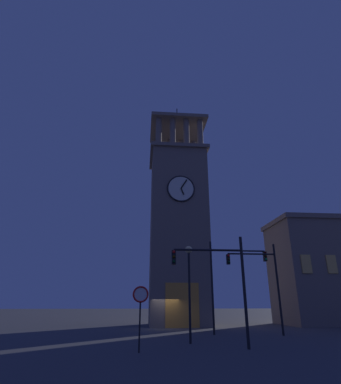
{
  "coord_description": "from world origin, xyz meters",
  "views": [
    {
      "loc": [
        2.19,
        30.26,
        2.18
      ],
      "look_at": [
        -0.75,
        -3.34,
        14.38
      ],
      "focal_mm": 28.72,
      "sensor_mm": 36.0,
      "label": 1
    }
  ],
  "objects_px": {
    "clocktower": "(178,228)",
    "traffic_signal_far": "(229,272)",
    "no_horn_sign": "(140,300)",
    "street_lamp": "(189,274)",
    "traffic_signal_mid": "(220,274)",
    "traffic_signal_near": "(262,275)"
  },
  "relations": [
    {
      "from": "clocktower",
      "to": "traffic_signal_far",
      "type": "bearing_deg",
      "value": 106.58
    },
    {
      "from": "clocktower",
      "to": "no_horn_sign",
      "type": "xyz_separation_m",
      "value": [
        3.86,
        17.68,
        -7.76
      ]
    },
    {
      "from": "traffic_signal_far",
      "to": "street_lamp",
      "type": "relative_size",
      "value": 1.23
    },
    {
      "from": "traffic_signal_mid",
      "to": "street_lamp",
      "type": "distance_m",
      "value": 2.78
    },
    {
      "from": "no_horn_sign",
      "to": "traffic_signal_mid",
      "type": "bearing_deg",
      "value": -170.47
    },
    {
      "from": "traffic_signal_mid",
      "to": "traffic_signal_far",
      "type": "relative_size",
      "value": 0.83
    },
    {
      "from": "clocktower",
      "to": "traffic_signal_mid",
      "type": "height_order",
      "value": "clocktower"
    },
    {
      "from": "clocktower",
      "to": "street_lamp",
      "type": "height_order",
      "value": "clocktower"
    },
    {
      "from": "street_lamp",
      "to": "traffic_signal_near",
      "type": "bearing_deg",
      "value": -147.11
    },
    {
      "from": "traffic_signal_far",
      "to": "street_lamp",
      "type": "xyz_separation_m",
      "value": [
        3.84,
        4.9,
        -0.61
      ]
    },
    {
      "from": "traffic_signal_near",
      "to": "no_horn_sign",
      "type": "bearing_deg",
      "value": 38.35
    },
    {
      "from": "traffic_signal_near",
      "to": "traffic_signal_mid",
      "type": "relative_size",
      "value": 1.14
    },
    {
      "from": "clocktower",
      "to": "no_horn_sign",
      "type": "bearing_deg",
      "value": 77.68
    },
    {
      "from": "street_lamp",
      "to": "no_horn_sign",
      "type": "height_order",
      "value": "street_lamp"
    },
    {
      "from": "traffic_signal_mid",
      "to": "clocktower",
      "type": "bearing_deg",
      "value": -88.93
    },
    {
      "from": "traffic_signal_near",
      "to": "street_lamp",
      "type": "height_order",
      "value": "traffic_signal_near"
    },
    {
      "from": "traffic_signal_near",
      "to": "clocktower",
      "type": "bearing_deg",
      "value": -64.3
    },
    {
      "from": "traffic_signal_far",
      "to": "no_horn_sign",
      "type": "distance_m",
      "value": 10.7
    },
    {
      "from": "clocktower",
      "to": "traffic_signal_near",
      "type": "height_order",
      "value": "clocktower"
    },
    {
      "from": "traffic_signal_far",
      "to": "no_horn_sign",
      "type": "height_order",
      "value": "traffic_signal_far"
    },
    {
      "from": "traffic_signal_near",
      "to": "no_horn_sign",
      "type": "distance_m",
      "value": 11.57
    },
    {
      "from": "traffic_signal_mid",
      "to": "no_horn_sign",
      "type": "height_order",
      "value": "traffic_signal_mid"
    }
  ]
}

